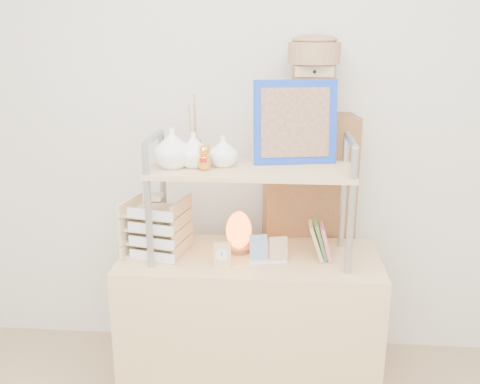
% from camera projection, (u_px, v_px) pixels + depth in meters
% --- Properties ---
extents(room_shell, '(3.42, 3.41, 2.61)m').
position_uv_depth(room_shell, '(235.00, 54.00, 1.43)').
color(room_shell, silver).
rests_on(room_shell, ground).
extents(desk, '(1.20, 0.50, 0.75)m').
position_uv_depth(desk, '(250.00, 327.00, 2.59)').
color(desk, tan).
rests_on(desk, ground).
extents(cabinet, '(0.48, 0.30, 1.35)m').
position_uv_depth(cabinet, '(307.00, 242.00, 2.83)').
color(cabinet, brown).
rests_on(cabinet, ground).
extents(hutch, '(0.90, 0.34, 0.80)m').
position_uv_depth(hutch, '(231.00, 160.00, 2.36)').
color(hutch, '#979FA5').
rests_on(hutch, desk).
extents(letter_tray, '(0.28, 0.28, 0.29)m').
position_uv_depth(letter_tray, '(156.00, 230.00, 2.47)').
color(letter_tray, tan).
rests_on(letter_tray, desk).
extents(salt_lamp, '(0.13, 0.12, 0.20)m').
position_uv_depth(salt_lamp, '(239.00, 231.00, 2.50)').
color(salt_lamp, brown).
rests_on(salt_lamp, desk).
extents(desk_clock, '(0.08, 0.04, 0.11)m').
position_uv_depth(desk_clock, '(222.00, 254.00, 2.36)').
color(desk_clock, '#D9B274').
rests_on(desk_clock, desk).
extents(postcard_stand, '(0.18, 0.08, 0.12)m').
position_uv_depth(postcard_stand, '(268.00, 254.00, 2.41)').
color(postcard_stand, white).
rests_on(postcard_stand, desk).
extents(drawer_chest, '(0.20, 0.16, 0.25)m').
position_uv_depth(drawer_chest, '(313.00, 90.00, 2.58)').
color(drawer_chest, brown).
rests_on(drawer_chest, cabinet).
extents(woven_basket, '(0.25, 0.25, 0.10)m').
position_uv_depth(woven_basket, '(314.00, 53.00, 2.53)').
color(woven_basket, brown).
rests_on(woven_basket, drawer_chest).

